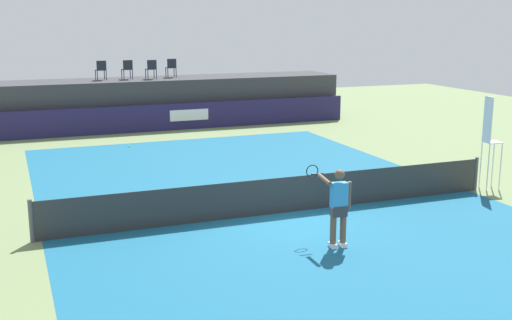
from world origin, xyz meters
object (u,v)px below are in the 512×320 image
object	(u,v)px
spectator_chair_far_left	(101,69)
umpire_chair	(490,136)
spectator_chair_left	(127,69)
spectator_chair_right	(171,67)
net_post_near	(31,221)
net_post_far	(476,174)
tennis_ball	(129,146)
tennis_player	(338,205)
spectator_chair_center	(151,68)

from	to	relation	value
spectator_chair_far_left	umpire_chair	distance (m)	17.77
spectator_chair_left	spectator_chair_right	distance (m)	2.15
spectator_chair_right	net_post_near	distance (m)	17.23
net_post_near	spectator_chair_right	bearing A→B (deg)	65.25
spectator_chair_right	net_post_far	distance (m)	16.53
tennis_ball	spectator_chair_far_left	bearing A→B (deg)	92.85
spectator_chair_far_left	tennis_ball	distance (m)	5.73
net_post_far	tennis_player	distance (m)	6.71
spectator_chair_right	tennis_player	world-z (taller)	spectator_chair_right
spectator_chair_right	umpire_chair	bearing A→B (deg)	-69.96
net_post_near	tennis_ball	bearing A→B (deg)	68.27
spectator_chair_center	net_post_near	size ratio (longest dim) A/B	0.89
net_post_far	tennis_ball	bearing A→B (deg)	129.08
umpire_chair	net_post_far	bearing A→B (deg)	-177.51
spectator_chair_right	umpire_chair	size ratio (longest dim) A/B	0.32
spectator_chair_far_left	spectator_chair_right	size ratio (longest dim) A/B	1.00
spectator_chair_center	tennis_ball	bearing A→B (deg)	-112.78
spectator_chair_center	net_post_far	bearing A→B (deg)	-67.14
spectator_chair_center	tennis_player	xyz separation A→B (m)	(0.23, -17.77, -1.73)
spectator_chair_center	tennis_player	bearing A→B (deg)	-89.25
net_post_near	net_post_far	xyz separation A→B (m)	(12.40, 0.00, 0.00)
net_post_far	spectator_chair_right	bearing A→B (deg)	108.67
umpire_chair	net_post_near	distance (m)	12.85
spectator_chair_center	spectator_chair_right	xyz separation A→B (m)	(1.08, 0.52, 0.00)
spectator_chair_center	tennis_ball	world-z (taller)	spectator_chair_center
spectator_chair_center	tennis_ball	size ratio (longest dim) A/B	13.06
spectator_chair_left	spectator_chair_right	xyz separation A→B (m)	(2.14, 0.25, 0.00)
spectator_chair_right	net_post_near	size ratio (longest dim) A/B	0.89
spectator_chair_left	tennis_ball	size ratio (longest dim) A/B	13.06
net_post_far	tennis_ball	size ratio (longest dim) A/B	14.71
net_post_far	tennis_player	xyz separation A→B (m)	(-6.09, -2.77, 0.46)
net_post_far	spectator_chair_left	bearing A→B (deg)	115.80
spectator_chair_right	tennis_player	xyz separation A→B (m)	(-0.85, -18.29, -1.73)
spectator_chair_left	umpire_chair	xyz separation A→B (m)	(7.79, -15.25, -1.11)
spectator_chair_left	spectator_chair_center	bearing A→B (deg)	-14.51
spectator_chair_far_left	spectator_chair_center	xyz separation A→B (m)	(2.25, -0.32, 0.00)
spectator_chair_left	net_post_near	xyz separation A→B (m)	(-5.02, -15.27, -2.19)
net_post_far	tennis_player	size ratio (longest dim) A/B	0.56
spectator_chair_far_left	spectator_chair_center	world-z (taller)	same
spectator_chair_far_left	net_post_far	bearing A→B (deg)	-60.77
spectator_chair_left	tennis_ball	bearing A→B (deg)	-100.54
spectator_chair_center	umpire_chair	world-z (taller)	spectator_chair_center
umpire_chair	tennis_ball	size ratio (longest dim) A/B	40.59
umpire_chair	tennis_ball	distance (m)	13.53
spectator_chair_right	tennis_ball	size ratio (longest dim) A/B	13.06
spectator_chair_right	spectator_chair_far_left	bearing A→B (deg)	-176.54
net_post_near	tennis_ball	xyz separation A→B (m)	(4.08, 10.24, -0.46)
spectator_chair_far_left	umpire_chair	world-z (taller)	spectator_chair_far_left
spectator_chair_right	spectator_chair_center	bearing A→B (deg)	-154.06
tennis_player	tennis_ball	world-z (taller)	tennis_player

